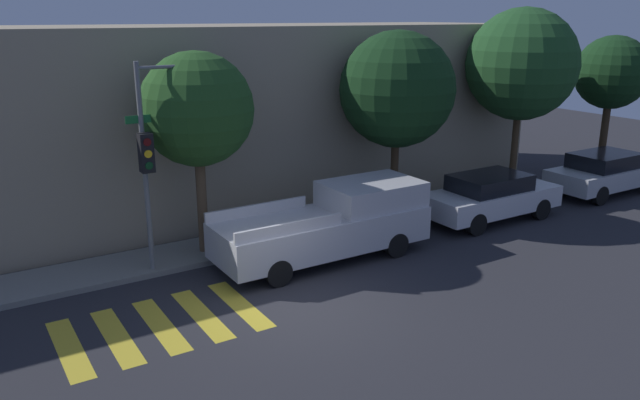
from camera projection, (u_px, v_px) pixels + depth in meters
ground_plane at (295, 309)px, 13.38m from camera, size 60.00×60.00×0.00m
sidewalk at (219, 248)px, 16.68m from camera, size 26.00×1.76×0.14m
building_row at (161, 121)px, 19.37m from camera, size 26.00×6.00×5.75m
crosswalk at (161, 325)px, 12.67m from camera, size 3.98×2.60×0.00m
traffic_light_pole at (164, 135)px, 14.38m from camera, size 2.48×0.56×5.07m
pickup_truck at (333, 223)px, 16.00m from camera, size 5.59×1.98×1.85m
sedan_near_corner at (491, 196)px, 18.94m from camera, size 4.44×1.78×1.45m
sedan_middle at (605, 172)px, 21.79m from camera, size 4.42×1.84×1.46m
tree_near_corner at (197, 110)px, 15.26m from camera, size 2.83×2.83×5.25m
tree_midblock at (397, 90)px, 18.39m from camera, size 3.44×3.44×5.66m
tree_far_end at (522, 65)px, 20.93m from camera, size 3.75×3.75×6.33m
tree_behind_truck at (612, 73)px, 23.63m from camera, size 2.77×2.77×5.34m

